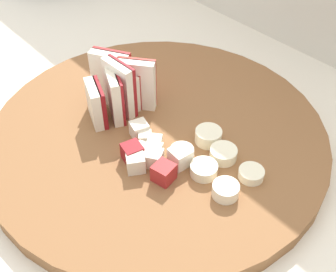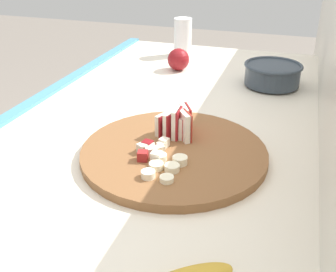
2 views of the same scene
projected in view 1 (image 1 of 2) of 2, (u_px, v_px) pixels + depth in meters
name	position (u px, v px, depth m)	size (l,w,h in m)	color
tile_backsplash	(233.00, 128.00, 0.89)	(2.40, 0.04, 1.28)	silver
cutting_board	(158.00, 134.00, 0.49)	(0.39, 0.39, 0.02)	brown
apple_wedge_fan	(118.00, 87.00, 0.50)	(0.08, 0.09, 0.07)	maroon
apple_dice_pile	(151.00, 153.00, 0.44)	(0.09, 0.06, 0.02)	beige
banana_slice_rows	(214.00, 160.00, 0.44)	(0.10, 0.07, 0.02)	white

